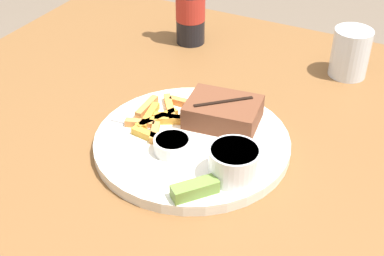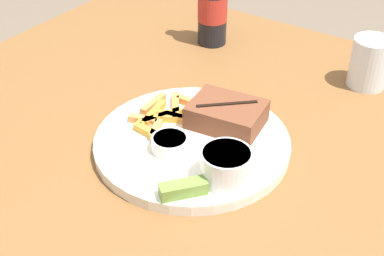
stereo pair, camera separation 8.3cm
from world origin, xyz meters
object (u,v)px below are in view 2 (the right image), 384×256
object	(u,v)px
fork_utensil	(148,123)
steak_portion	(227,114)
dipping_sauce_cup	(170,143)
drinking_glass	(370,63)
beer_bottle	(213,6)
dinner_plate	(192,143)
coleslaw_cup	(226,164)
pickle_spear	(183,189)

from	to	relation	value
fork_utensil	steak_portion	bearing A→B (deg)	28.88
dipping_sauce_cup	drinking_glass	xyz separation A→B (m)	(0.17, 0.39, 0.02)
dipping_sauce_cup	beer_bottle	xyz separation A→B (m)	(-0.16, 0.38, 0.05)
dinner_plate	beer_bottle	bearing A→B (deg)	117.52
coleslaw_cup	pickle_spear	size ratio (longest dim) A/B	1.13
pickle_spear	beer_bottle	xyz separation A→B (m)	(-0.24, 0.45, 0.05)
dipping_sauce_cup	beer_bottle	bearing A→B (deg)	113.30
fork_utensil	pickle_spear	bearing A→B (deg)	-41.55
fork_utensil	drinking_glass	bearing A→B (deg)	50.26
beer_bottle	dipping_sauce_cup	bearing A→B (deg)	-66.70
steak_portion	pickle_spear	xyz separation A→B (m)	(0.04, -0.18, -0.01)
beer_bottle	steak_portion	bearing A→B (deg)	-53.70
coleslaw_cup	dipping_sauce_cup	xyz separation A→B (m)	(-0.11, 0.01, -0.01)
coleslaw_cup	pickle_spear	bearing A→B (deg)	-117.53
dinner_plate	fork_utensil	xyz separation A→B (m)	(-0.08, -0.01, 0.01)
fork_utensil	beer_bottle	size ratio (longest dim) A/B	0.58
steak_portion	beer_bottle	world-z (taller)	beer_bottle
steak_portion	dinner_plate	bearing A→B (deg)	-110.72
pickle_spear	drinking_glass	distance (m)	0.47
dipping_sauce_cup	steak_portion	bearing A→B (deg)	71.40
pickle_spear	drinking_glass	bearing A→B (deg)	77.74
pickle_spear	fork_utensil	size ratio (longest dim) A/B	0.48
dinner_plate	fork_utensil	distance (m)	0.08
dipping_sauce_cup	pickle_spear	distance (m)	0.10
dipping_sauce_cup	drinking_glass	size ratio (longest dim) A/B	0.61
dinner_plate	coleslaw_cup	distance (m)	0.11
steak_portion	coleslaw_cup	distance (m)	0.14
coleslaw_cup	fork_utensil	bearing A→B (deg)	165.20
pickle_spear	fork_utensil	distance (m)	0.18
beer_bottle	drinking_glass	distance (m)	0.34
steak_portion	drinking_glass	world-z (taller)	drinking_glass
steak_portion	pickle_spear	world-z (taller)	steak_portion
coleslaw_cup	drinking_glass	size ratio (longest dim) A/B	0.78
dinner_plate	steak_portion	distance (m)	0.07
dipping_sauce_cup	fork_utensil	size ratio (longest dim) A/B	0.43
steak_portion	drinking_glass	size ratio (longest dim) A/B	1.35
coleslaw_cup	fork_utensil	xyz separation A→B (m)	(-0.18, 0.05, -0.03)
dinner_plate	pickle_spear	xyz separation A→B (m)	(0.06, -0.11, 0.02)
dipping_sauce_cup	pickle_spear	xyz separation A→B (m)	(0.07, -0.07, -0.00)
drinking_glass	beer_bottle	bearing A→B (deg)	-178.01
coleslaw_cup	dipping_sauce_cup	world-z (taller)	coleslaw_cup
steak_portion	pickle_spear	bearing A→B (deg)	-77.85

